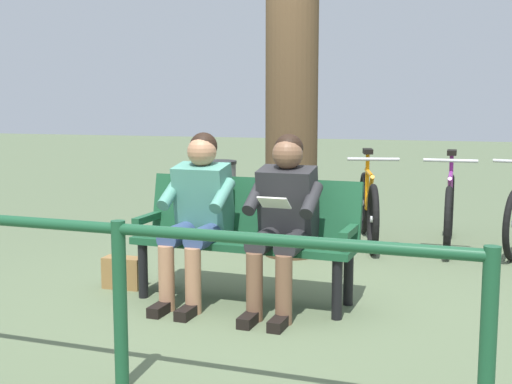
{
  "coord_description": "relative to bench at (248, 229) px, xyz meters",
  "views": [
    {
      "loc": [
        -1.26,
        4.59,
        1.43
      ],
      "look_at": [
        0.19,
        -0.21,
        0.75
      ],
      "focal_mm": 47.79,
      "sensor_mm": 36.0,
      "label": 1
    }
  ],
  "objects": [
    {
      "name": "litter_bin",
      "position": [
        0.81,
        -1.64,
        -0.08
      ],
      "size": [
        0.35,
        0.35,
        0.84
      ],
      "color": "slate",
      "rests_on": "ground"
    },
    {
      "name": "tree_trunk",
      "position": [
        0.04,
        -1.44,
        1.31
      ],
      "size": [
        0.47,
        0.47,
        3.63
      ],
      "primitive_type": "cylinder",
      "color": "#4C3823",
      "rests_on": "ground"
    },
    {
      "name": "bicycle_green",
      "position": [
        -0.58,
        -2.19,
        -0.15
      ],
      "size": [
        0.54,
        1.65,
        0.94
      ],
      "rotation": [
        0.0,
        0.0,
        1.79
      ],
      "color": "black",
      "rests_on": "ground"
    },
    {
      "name": "person_reading",
      "position": [
        -0.31,
        0.18,
        0.16
      ],
      "size": [
        0.51,
        0.78,
        1.2
      ],
      "rotation": [
        0.0,
        0.0,
        -0.06
      ],
      "color": "#262628",
      "rests_on": "ground"
    },
    {
      "name": "railing_fence",
      "position": [
        0.14,
        1.66,
        0.1
      ],
      "size": [
        3.51,
        0.24,
        0.85
      ],
      "rotation": [
        0.0,
        0.0,
        -0.05
      ],
      "color": "#194C2D",
      "rests_on": "ground"
    },
    {
      "name": "handbag",
      "position": [
        0.99,
        0.02,
        -0.39
      ],
      "size": [
        0.3,
        0.14,
        0.24
      ],
      "primitive_type": "cube",
      "rotation": [
        0.0,
        0.0,
        0.01
      ],
      "color": "olive",
      "rests_on": "ground"
    },
    {
      "name": "bench",
      "position": [
        0.0,
        0.0,
        0.0
      ],
      "size": [
        1.62,
        0.57,
        0.87
      ],
      "rotation": [
        0.0,
        0.0,
        -0.06
      ],
      "color": "#194C2D",
      "rests_on": "ground"
    },
    {
      "name": "bicycle_red",
      "position": [
        -1.36,
        -2.26,
        -0.15
      ],
      "size": [
        0.48,
        1.68,
        0.94
      ],
      "rotation": [
        0.0,
        0.0,
        1.57
      ],
      "color": "black",
      "rests_on": "ground"
    },
    {
      "name": "person_companion",
      "position": [
        0.33,
        0.15,
        0.16
      ],
      "size": [
        0.51,
        0.78,
        1.2
      ],
      "rotation": [
        0.0,
        0.0,
        -0.06
      ],
      "color": "#4C8C7A",
      "rests_on": "ground"
    },
    {
      "name": "ground_plane",
      "position": [
        -0.19,
        -0.0,
        -0.51
      ],
      "size": [
        40.0,
        40.0,
        0.0
      ],
      "primitive_type": "plane",
      "color": "#566647"
    }
  ]
}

